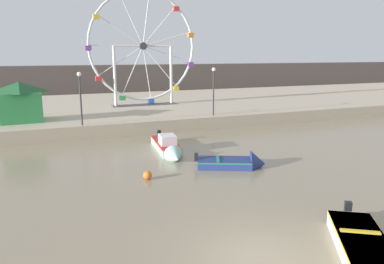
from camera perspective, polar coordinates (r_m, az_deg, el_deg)
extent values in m
plane|color=gray|center=(12.00, 10.83, -18.79)|extent=(240.00, 240.00, 0.00)
cube|color=#B7A88E|center=(39.17, -13.32, 3.39)|extent=(110.00, 22.46, 1.00)
cube|color=#564C47|center=(59.23, -16.51, 7.67)|extent=(140.00, 3.00, 4.40)
cube|color=silver|center=(12.97, 24.89, -15.96)|extent=(3.54, 4.45, 0.53)
cube|color=gold|center=(12.87, 24.98, -15.07)|extent=(3.53, 4.42, 0.08)
cube|color=black|center=(14.82, 22.85, -10.63)|extent=(0.31, 0.30, 0.44)
cube|color=gold|center=(13.31, 24.42, -13.76)|extent=(1.11, 0.78, 0.06)
cube|color=navy|center=(20.50, 5.00, -4.78)|extent=(3.25, 2.54, 0.43)
cube|color=#237566|center=(20.45, 5.01, -4.31)|extent=(3.23, 2.55, 0.08)
cone|color=navy|center=(20.66, 10.09, -4.79)|extent=(1.31, 1.60, 1.40)
cube|color=black|center=(20.40, 0.66, -3.87)|extent=(0.28, 0.30, 0.44)
cube|color=#237566|center=(20.42, 4.00, -4.11)|extent=(0.67, 1.20, 0.06)
cube|color=#93BCAD|center=(24.02, -4.05, -2.15)|extent=(1.68, 4.48, 0.52)
cube|color=#B2231E|center=(23.96, -4.06, -1.64)|extent=(1.69, 4.44, 0.08)
cone|color=#93BCAD|center=(21.40, -2.56, -3.89)|extent=(1.26, 1.32, 1.13)
cube|color=black|center=(26.12, -5.07, -0.18)|extent=(0.26, 0.23, 0.44)
cube|color=silver|center=(23.37, -3.80, -1.15)|extent=(1.10, 1.41, 0.58)
cube|color=#B2231E|center=(24.47, -4.32, -1.19)|extent=(1.03, 0.27, 0.06)
torus|color=silver|center=(37.65, -7.55, 12.96)|extent=(10.72, 0.24, 10.72)
cylinder|color=#38383D|center=(37.65, -7.55, 12.96)|extent=(0.70, 0.50, 0.70)
cylinder|color=silver|center=(37.15, -10.86, 10.72)|extent=(4.48, 0.08, 2.85)
cube|color=red|center=(36.84, -14.17, 7.96)|extent=(0.56, 0.48, 0.44)
cylinder|color=silver|center=(37.41, -9.12, 9.29)|extent=(2.30, 0.08, 4.77)
cube|color=#33934C|center=(37.39, -10.66, 5.16)|extent=(0.56, 0.48, 0.44)
cylinder|color=silver|center=(37.78, -6.93, 9.03)|extent=(0.77, 0.08, 5.20)
cube|color=#3356B7|center=(38.11, -6.32, 4.73)|extent=(0.56, 0.48, 0.44)
cylinder|color=silver|center=(38.13, -4.96, 10.00)|extent=(3.45, 0.08, 4.05)
cube|color=yellow|center=(38.80, -2.50, 6.69)|extent=(0.56, 0.48, 0.44)
cylinder|color=silver|center=(38.35, -3.81, 11.87)|extent=(5.03, 0.08, 1.61)
cube|color=purple|center=(39.22, -0.26, 10.37)|extent=(0.56, 0.48, 0.44)
cylinder|color=silver|center=(38.38, -3.82, 14.07)|extent=(5.06, 0.08, 1.50)
cube|color=orange|center=(39.27, -0.22, 14.68)|extent=(0.56, 0.48, 0.44)
cylinder|color=silver|center=(38.21, -5.01, 15.94)|extent=(3.53, 0.08, 3.97)
cube|color=red|center=(38.92, -2.48, 18.39)|extent=(0.56, 0.48, 0.44)
cylinder|color=silver|center=(37.89, -7.04, 16.89)|extent=(0.88, 0.08, 5.19)
cylinder|color=silver|center=(37.52, -9.28, 16.58)|extent=(2.20, 0.08, 4.82)
cylinder|color=silver|center=(37.21, -10.98, 15.08)|extent=(4.42, 0.08, 2.95)
cube|color=yellow|center=(36.93, -14.53, 16.76)|extent=(0.56, 0.48, 0.44)
cylinder|color=silver|center=(37.07, -11.57, 12.89)|extent=(5.24, 0.08, 0.14)
cube|color=purple|center=(36.67, -15.66, 12.32)|extent=(0.56, 0.48, 0.44)
cylinder|color=silver|center=(37.08, -11.78, 8.32)|extent=(0.28, 0.28, 5.84)
cylinder|color=silver|center=(38.53, -3.23, 8.67)|extent=(0.28, 0.28, 5.84)
cylinder|color=silver|center=(37.65, -7.55, 12.96)|extent=(5.76, 0.18, 0.18)
cube|color=#4C4C51|center=(37.98, -7.31, 4.18)|extent=(6.56, 1.20, 0.08)
cube|color=#33934C|center=(31.16, -24.82, 3.52)|extent=(3.11, 2.76, 2.26)
pyramid|color=#1C512A|center=(31.00, -25.06, 6.28)|extent=(3.42, 3.03, 0.80)
cylinder|color=#2D2D33|center=(31.17, 3.32, 5.93)|extent=(0.12, 0.12, 3.69)
sphere|color=#F2EACC|center=(31.02, 3.36, 9.58)|extent=(0.32, 0.32, 0.32)
cylinder|color=#2D2D33|center=(27.91, -16.71, 4.59)|extent=(0.12, 0.12, 3.54)
sphere|color=#F2EACC|center=(27.75, -16.95, 8.50)|extent=(0.32, 0.32, 0.32)
sphere|color=orange|center=(18.57, -6.84, -6.59)|extent=(0.44, 0.44, 0.44)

